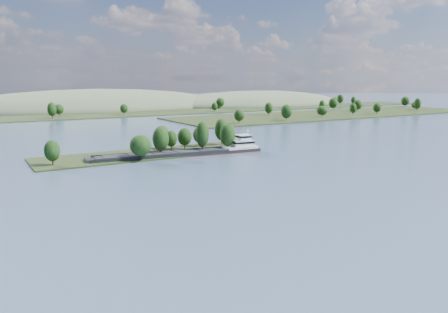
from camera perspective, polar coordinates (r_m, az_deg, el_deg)
ground at (r=145.50m, az=-1.10°, el=-3.25°), size 1800.00×1800.00×0.00m
tree_island at (r=199.49m, az=-7.52°, el=1.54°), size 100.00×33.00×15.32m
right_bank at (r=428.84m, az=14.30°, el=5.50°), size 320.00×90.00×14.64m
back_shoreline at (r=411.52m, az=-19.93°, el=4.96°), size 900.00×60.00×14.83m
hill_east at (r=577.70m, az=4.25°, el=6.81°), size 260.00×140.00×36.00m
hill_west at (r=520.70m, az=-16.24°, el=6.06°), size 320.00×160.00×44.00m
cargo_barge at (r=194.97m, az=-4.49°, el=0.57°), size 79.10×17.55×10.62m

